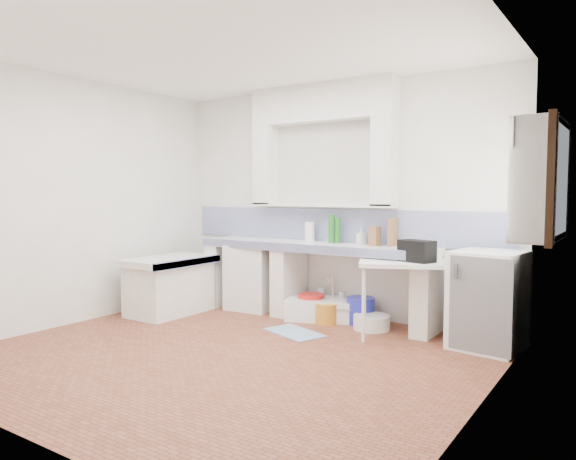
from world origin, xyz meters
The scene contains 36 objects.
floor centered at (0.00, 0.00, 0.00)m, with size 4.50×4.50×0.00m, color brown.
ceiling centered at (0.00, 0.00, 2.80)m, with size 4.50×4.50×0.00m, color white.
wall_back centered at (0.00, 2.00, 1.40)m, with size 4.50×4.50×0.00m, color white.
wall_front centered at (0.00, -2.00, 1.40)m, with size 4.50×4.50×0.00m, color white.
wall_left centered at (-2.25, 0.00, 1.40)m, with size 4.50×4.50×0.00m, color white.
wall_right centered at (2.25, 0.00, 1.40)m, with size 4.50×4.50×0.00m, color white.
alcove_mass centered at (-0.10, 1.88, 2.58)m, with size 1.90×0.25×0.45m, color white.
window_frame centered at (2.42, 1.20, 1.60)m, with size 0.35×0.86×1.06m, color #382111.
lace_valance centered at (2.28, 1.20, 1.98)m, with size 0.01×0.84×0.24m, color white.
counter_slab centered at (-0.10, 1.70, 0.86)m, with size 3.00×0.60×0.08m, color white.
counter_lip centered at (-0.10, 1.42, 0.86)m, with size 3.00×0.04×0.10m, color navy.
counter_pier_left centered at (-1.50, 1.70, 0.41)m, with size 0.20×0.55×0.82m, color white.
counter_pier_mid centered at (-0.45, 1.70, 0.41)m, with size 0.20×0.55×0.82m, color white.
counter_pier_right centered at (1.30, 1.70, 0.41)m, with size 0.20×0.55×0.82m, color white.
peninsula_top centered at (-1.70, 0.90, 0.66)m, with size 0.70×1.10×0.08m, color white.
peninsula_base centered at (-1.70, 0.90, 0.31)m, with size 0.60×1.00×0.62m, color white.
peninsula_lip centered at (-1.37, 0.90, 0.66)m, with size 0.04×1.10×0.10m, color navy.
backsplash centered at (0.00, 1.99, 1.10)m, with size 4.27×0.03×0.40m, color navy.
stove centered at (-0.99, 1.70, 0.42)m, with size 0.59×0.57×0.83m, color white.
sink centered at (0.06, 1.70, 0.11)m, with size 0.90×0.49×0.22m, color white.
side_table centered at (1.16, 1.45, 0.40)m, with size 0.95×0.53×0.04m, color white.
fridge centered at (1.95, 1.53, 0.47)m, with size 0.61×0.61×0.94m, color white.
bucket_red centered at (-0.09, 1.64, 0.15)m, with size 0.32×0.32×0.29m, color red.
bucket_orange centered at (0.18, 1.52, 0.12)m, with size 0.25×0.25×0.23m, color orange.
bucket_blue centered at (0.51, 1.74, 0.15)m, with size 0.32×0.32×0.30m, color #2229B7.
basin_white centered at (0.72, 1.57, 0.08)m, with size 0.40×0.40×0.16m, color white.
water_bottle_a centered at (-0.08, 1.85, 0.17)m, with size 0.09×0.09×0.34m, color silver.
water_bottle_b centered at (0.21, 1.85, 0.16)m, with size 0.09×0.09×0.33m, color silver.
black_bag centered at (1.26, 1.48, 0.91)m, with size 0.35×0.20×0.22m, color black.
green_bottle_a centered at (0.07, 1.83, 1.07)m, with size 0.07×0.07×0.34m, color #1C691A.
green_bottle_b centered at (0.14, 1.85, 1.05)m, with size 0.06×0.06×0.30m, color #1C691A.
knife_block centered at (0.64, 1.80, 1.01)m, with size 0.11×0.09×0.22m, color #93623A.
cutting_board centered at (0.84, 1.85, 1.06)m, with size 0.02×0.23×0.32m, color #93623A.
paper_towel centered at (-0.25, 1.85, 1.02)m, with size 0.12×0.12×0.24m, color white.
soap_bottle centered at (0.46, 1.85, 1.00)m, with size 0.09×0.09×0.19m, color white.
rug centered at (0.10, 0.97, 0.01)m, with size 0.65×0.37×0.01m, color #33659B.
Camera 1 is at (3.15, -3.74, 1.50)m, focal length 33.28 mm.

